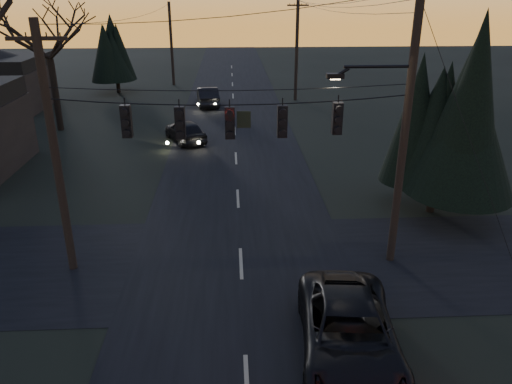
{
  "coord_description": "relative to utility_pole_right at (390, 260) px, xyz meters",
  "views": [
    {
      "loc": [
        -0.28,
        -5.78,
        9.33
      ],
      "look_at": [
        0.52,
        9.54,
        3.0
      ],
      "focal_mm": 35.0,
      "sensor_mm": 36.0,
      "label": 1
    }
  ],
  "objects": [
    {
      "name": "main_road",
      "position": [
        -5.5,
        10.0,
        0.01
      ],
      "size": [
        8.0,
        120.0,
        0.02
      ],
      "primitive_type": "cube",
      "color": "black",
      "rests_on": "ground"
    },
    {
      "name": "cross_road",
      "position": [
        -5.5,
        0.0,
        0.01
      ],
      "size": [
        60.0,
        7.0,
        0.02
      ],
      "primitive_type": "cube",
      "color": "black",
      "rests_on": "ground"
    },
    {
      "name": "utility_pole_right",
      "position": [
        0.0,
        0.0,
        0.0
      ],
      "size": [
        5.0,
        0.3,
        10.0
      ],
      "primitive_type": null,
      "color": "black",
      "rests_on": "ground"
    },
    {
      "name": "utility_pole_left",
      "position": [
        -11.5,
        0.0,
        0.0
      ],
      "size": [
        1.8,
        0.3,
        8.5
      ],
      "primitive_type": null,
      "color": "black",
      "rests_on": "ground"
    },
    {
      "name": "utility_pole_far_r",
      "position": [
        0.0,
        28.0,
        0.0
      ],
      "size": [
        1.8,
        0.3,
        8.5
      ],
      "primitive_type": null,
      "color": "black",
      "rests_on": "ground"
    },
    {
      "name": "utility_pole_far_l",
      "position": [
        -11.5,
        36.0,
        0.0
      ],
      "size": [
        0.3,
        0.3,
        8.0
      ],
      "primitive_type": null,
      "color": "black",
      "rests_on": "ground"
    },
    {
      "name": "span_signal_assembly",
      "position": [
        -5.74,
        0.0,
        5.31
      ],
      "size": [
        11.5,
        0.44,
        1.51
      ],
      "color": "black",
      "rests_on": "ground"
    },
    {
      "name": "evergreen_right",
      "position": [
        3.08,
        4.15,
        4.56
      ],
      "size": [
        4.51,
        4.51,
        7.92
      ],
      "color": "black",
      "rests_on": "ground"
    },
    {
      "name": "bare_tree_dist",
      "position": [
        -17.73,
        19.02,
        6.8
      ],
      "size": [
        6.2,
        6.2,
        9.74
      ],
      "color": "black",
      "rests_on": "ground"
    },
    {
      "name": "evergreen_dist",
      "position": [
        -16.33,
        32.26,
        3.67
      ],
      "size": [
        3.81,
        3.81,
        6.17
      ],
      "color": "black",
      "rests_on": "ground"
    },
    {
      "name": "suv_near",
      "position": [
        -2.73,
        -5.08,
        0.77
      ],
      "size": [
        3.07,
        5.75,
        1.54
      ],
      "primitive_type": "imported",
      "rotation": [
        0.0,
        0.0,
        -0.1
      ],
      "color": "black",
      "rests_on": "ground"
    },
    {
      "name": "sedan_oncoming_a",
      "position": [
        -8.7,
        15.59,
        0.71
      ],
      "size": [
        3.27,
        4.48,
        1.42
      ],
      "primitive_type": "imported",
      "rotation": [
        0.0,
        0.0,
        3.57
      ],
      "color": "black",
      "rests_on": "ground"
    },
    {
      "name": "sedan_oncoming_b",
      "position": [
        -7.65,
        26.22,
        0.77
      ],
      "size": [
        2.17,
        4.84,
        1.54
      ],
      "primitive_type": "imported",
      "rotation": [
        0.0,
        0.0,
        3.26
      ],
      "color": "black",
      "rests_on": "ground"
    }
  ]
}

